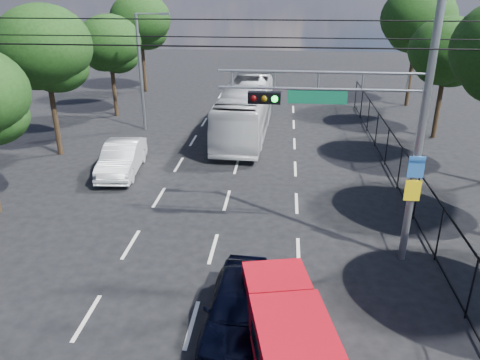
# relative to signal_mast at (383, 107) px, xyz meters

# --- Properties ---
(lane_markings) EXTENTS (6.12, 38.00, 0.01)m
(lane_markings) POSITION_rel_signal_mast_xyz_m (-5.28, 6.01, -5.24)
(lane_markings) COLOR beige
(lane_markings) RESTS_ON ground
(signal_mast) EXTENTS (6.43, 0.39, 9.50)m
(signal_mast) POSITION_rel_signal_mast_xyz_m (0.00, 0.00, 0.00)
(signal_mast) COLOR slate
(signal_mast) RESTS_ON ground
(streetlight_left) EXTENTS (2.09, 0.22, 7.08)m
(streetlight_left) POSITION_rel_signal_mast_xyz_m (-11.62, 14.01, -1.30)
(streetlight_left) COLOR slate
(streetlight_left) RESTS_ON ground
(utility_wires) EXTENTS (22.00, 5.04, 0.74)m
(utility_wires) POSITION_rel_signal_mast_xyz_m (-5.28, 0.84, 1.99)
(utility_wires) COLOR black
(utility_wires) RESTS_ON ground
(fence_right) EXTENTS (0.06, 34.03, 2.00)m
(fence_right) POSITION_rel_signal_mast_xyz_m (2.32, 4.18, -4.21)
(fence_right) COLOR black
(fence_right) RESTS_ON ground
(tree_right_d) EXTENTS (4.32, 4.32, 7.02)m
(tree_right_d) POSITION_rel_signal_mast_xyz_m (6.13, 14.03, -0.39)
(tree_right_d) COLOR black
(tree_right_d) RESTS_ON ground
(tree_right_e) EXTENTS (5.28, 5.28, 8.58)m
(tree_right_e) POSITION_rel_signal_mast_xyz_m (6.33, 22.03, 0.69)
(tree_right_e) COLOR black
(tree_right_e) RESTS_ON ground
(tree_left_c) EXTENTS (4.80, 4.80, 7.80)m
(tree_left_c) POSITION_rel_signal_mast_xyz_m (-15.07, 9.03, 0.15)
(tree_left_c) COLOR black
(tree_left_c) RESTS_ON ground
(tree_left_d) EXTENTS (4.20, 4.20, 6.83)m
(tree_left_d) POSITION_rel_signal_mast_xyz_m (-14.67, 17.03, -0.52)
(tree_left_d) COLOR black
(tree_left_d) RESTS_ON ground
(tree_left_e) EXTENTS (4.92, 4.92, 7.99)m
(tree_left_e) POSITION_rel_signal_mast_xyz_m (-14.87, 25.03, 0.29)
(tree_left_e) COLOR black
(tree_left_e) RESTS_ON ground
(red_pickup) EXTENTS (2.66, 5.01, 1.78)m
(red_pickup) POSITION_rel_signal_mast_xyz_m (-2.77, -4.91, -4.30)
(red_pickup) COLOR black
(red_pickup) RESTS_ON ground
(navy_hatchback) EXTENTS (1.89, 4.27, 1.43)m
(navy_hatchback) POSITION_rel_signal_mast_xyz_m (-4.00, -3.98, -4.53)
(navy_hatchback) COLOR black
(navy_hatchback) RESTS_ON ground
(white_bus) EXTENTS (2.94, 11.04, 3.05)m
(white_bus) POSITION_rel_signal_mast_xyz_m (-5.29, 13.48, -3.72)
(white_bus) COLOR silver
(white_bus) RESTS_ON ground
(white_van) EXTENTS (2.04, 4.76, 1.52)m
(white_van) POSITION_rel_signal_mast_xyz_m (-10.78, 6.69, -4.48)
(white_van) COLOR silver
(white_van) RESTS_ON ground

